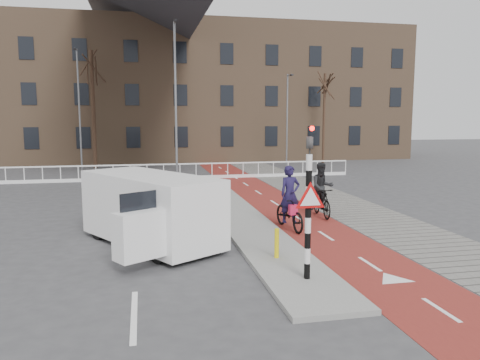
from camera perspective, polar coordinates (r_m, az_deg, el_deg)
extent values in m
plane|color=#38383A|center=(13.19, 7.62, -9.25)|extent=(120.00, 120.00, 0.00)
cube|color=maroon|center=(22.95, 2.86, -1.91)|extent=(2.50, 60.00, 0.01)
cube|color=slate|center=(23.81, 9.39, -1.66)|extent=(3.00, 60.00, 0.01)
cube|color=gray|center=(16.71, 0.76, -5.35)|extent=(1.80, 16.00, 0.12)
cylinder|color=black|center=(10.78, 8.30, -4.54)|extent=(0.14, 0.14, 2.88)
imported|color=black|center=(10.55, 8.49, 5.28)|extent=(0.13, 0.16, 0.80)
cylinder|color=#FF0C05|center=(10.41, 8.78, 6.23)|extent=(0.11, 0.02, 0.11)
cylinder|color=yellow|center=(12.52, 4.50, -7.69)|extent=(0.12, 0.12, 0.79)
imported|color=black|center=(16.13, 6.08, -4.02)|extent=(0.97, 2.20, 1.12)
imported|color=#191338|center=(16.01, 6.11, -1.73)|extent=(0.76, 0.54, 1.94)
cube|color=#C31B44|center=(15.56, 6.49, -3.63)|extent=(0.29, 0.21, 0.33)
imported|color=black|center=(18.26, 9.92, -2.61)|extent=(0.65, 1.99, 1.18)
imported|color=black|center=(18.17, 9.96, -0.83)|extent=(0.93, 0.74, 1.85)
cube|color=white|center=(14.26, -10.85, -3.33)|extent=(4.28, 5.24, 1.98)
cube|color=#229D58|center=(14.30, -14.85, -3.82)|extent=(1.68, 2.70, 0.55)
cube|color=#229D58|center=(14.33, -6.84, -3.60)|extent=(1.68, 2.70, 0.55)
cube|color=black|center=(12.11, -10.70, -3.36)|extent=(1.54, 0.98, 0.90)
cylinder|color=black|center=(12.63, -9.82, -8.43)|extent=(0.57, 0.72, 0.69)
cylinder|color=black|center=(13.60, -3.88, -7.17)|extent=(0.57, 0.72, 0.69)
cylinder|color=black|center=(15.46, -16.81, -5.67)|extent=(0.57, 0.72, 0.69)
cylinder|color=black|center=(16.26, -11.50, -4.84)|extent=(0.57, 0.72, 0.69)
cube|color=silver|center=(29.04, -13.26, 1.79)|extent=(28.00, 0.08, 0.08)
cube|color=silver|center=(29.13, -13.21, 0.13)|extent=(28.00, 0.10, 0.20)
cube|color=#7F6047|center=(43.96, -10.36, 10.39)|extent=(46.00, 10.00, 12.00)
cylinder|color=black|center=(36.85, -17.45, 8.15)|extent=(0.29, 0.29, 8.70)
cylinder|color=black|center=(39.94, 10.21, 7.37)|extent=(0.21, 0.21, 7.39)
cylinder|color=slate|center=(25.81, -7.83, 8.91)|extent=(0.12, 0.12, 8.83)
cylinder|color=slate|center=(34.97, -18.99, 7.96)|extent=(0.12, 0.12, 8.49)
cylinder|color=slate|center=(36.20, 5.75, 7.16)|extent=(0.12, 0.12, 7.04)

